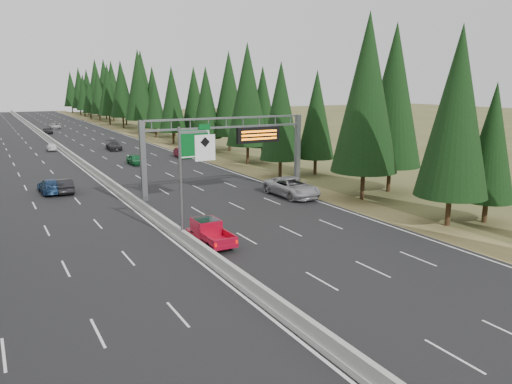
# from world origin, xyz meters

# --- Properties ---
(road) EXTENTS (32.00, 260.00, 0.08)m
(road) POSITION_xyz_m (0.00, 80.00, 0.04)
(road) COLOR black
(road) RESTS_ON ground
(shoulder_right) EXTENTS (3.60, 260.00, 0.06)m
(shoulder_right) POSITION_xyz_m (17.80, 80.00, 0.03)
(shoulder_right) COLOR olive
(shoulder_right) RESTS_ON ground
(median_barrier) EXTENTS (0.70, 260.00, 0.85)m
(median_barrier) POSITION_xyz_m (0.00, 80.00, 0.41)
(median_barrier) COLOR gray
(median_barrier) RESTS_ON road
(sign_gantry) EXTENTS (16.75, 0.98, 7.80)m
(sign_gantry) POSITION_xyz_m (8.92, 34.88, 5.27)
(sign_gantry) COLOR slate
(sign_gantry) RESTS_ON road
(hov_sign_pole) EXTENTS (2.80, 0.50, 8.00)m
(hov_sign_pole) POSITION_xyz_m (0.58, 24.97, 4.72)
(hov_sign_pole) COLOR slate
(hov_sign_pole) RESTS_ON road
(tree_row_right) EXTENTS (11.63, 247.33, 18.93)m
(tree_row_right) POSITION_xyz_m (22.05, 82.28, 9.16)
(tree_row_right) COLOR black
(tree_row_right) RESTS_ON ground
(silver_minivan) EXTENTS (3.26, 6.73, 1.84)m
(silver_minivan) POSITION_xyz_m (14.50, 33.29, 1.00)
(silver_minivan) COLOR #99999D
(silver_minivan) RESTS_ON road
(red_pickup) EXTENTS (1.76, 4.93, 1.61)m
(red_pickup) POSITION_xyz_m (1.50, 23.91, 0.97)
(red_pickup) COLOR black
(red_pickup) RESTS_ON road
(car_ahead_green) EXTENTS (1.74, 4.06, 1.37)m
(car_ahead_green) POSITION_xyz_m (6.54, 60.14, 0.76)
(car_ahead_green) COLOR #166130
(car_ahead_green) RESTS_ON road
(car_ahead_dkred) EXTENTS (1.73, 4.30, 1.39)m
(car_ahead_dkred) POSITION_xyz_m (14.50, 63.37, 0.78)
(car_ahead_dkred) COLOR maroon
(car_ahead_dkred) RESTS_ON road
(car_ahead_dkgrey) EXTENTS (2.28, 5.08, 1.45)m
(car_ahead_dkgrey) POSITION_xyz_m (7.66, 76.93, 0.80)
(car_ahead_dkgrey) COLOR black
(car_ahead_dkgrey) RESTS_ON road
(car_ahead_white) EXTENTS (2.39, 4.80, 1.31)m
(car_ahead_white) POSITION_xyz_m (4.65, 124.38, 0.73)
(car_ahead_white) COLOR #BBBBBB
(car_ahead_white) RESTS_ON road
(car_ahead_far) EXTENTS (1.94, 4.09, 1.35)m
(car_ahead_far) POSITION_xyz_m (1.50, 111.56, 0.76)
(car_ahead_far) COLOR black
(car_ahead_far) RESTS_ON road
(car_onc_near) EXTENTS (1.70, 4.42, 1.43)m
(car_onc_near) POSITION_xyz_m (-4.71, 45.90, 0.80)
(car_onc_near) COLOR black
(car_onc_near) RESTS_ON road
(car_onc_blue) EXTENTS (2.22, 5.07, 1.45)m
(car_onc_blue) POSITION_xyz_m (-5.95, 46.37, 0.80)
(car_onc_blue) COLOR navy
(car_onc_blue) RESTS_ON road
(car_onc_white) EXTENTS (1.76, 3.83, 1.27)m
(car_onc_white) POSITION_xyz_m (-1.50, 81.03, 0.72)
(car_onc_white) COLOR white
(car_onc_white) RESTS_ON road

